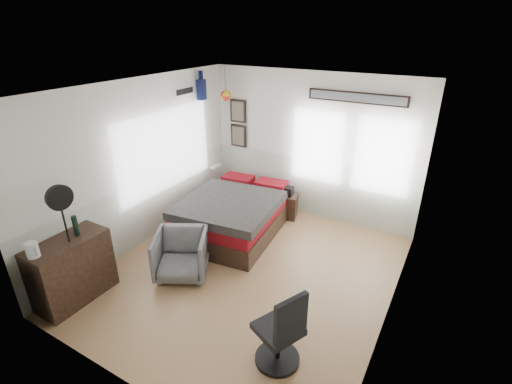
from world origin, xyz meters
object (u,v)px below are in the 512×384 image
bed (235,214)px  nightstand (285,205)px  dresser (72,270)px  armchair (181,254)px  task_chair (281,336)px

bed → nightstand: size_ratio=4.97×
bed → dresser: 2.74m
bed → dresser: dresser is taller
armchair → nightstand: (0.52, 2.40, -0.11)m
armchair → task_chair: bearing=-49.3°
armchair → bed: bearing=61.3°
bed → task_chair: size_ratio=2.29×
nightstand → armchair: bearing=-116.9°
task_chair → armchair: bearing=-175.2°
armchair → nightstand: armchair is taller
dresser → task_chair: bearing=7.9°
nightstand → task_chair: bearing=-79.4°
bed → task_chair: task_chair is taller
dresser → armchair: dresser is taller
armchair → nightstand: size_ratio=1.63×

